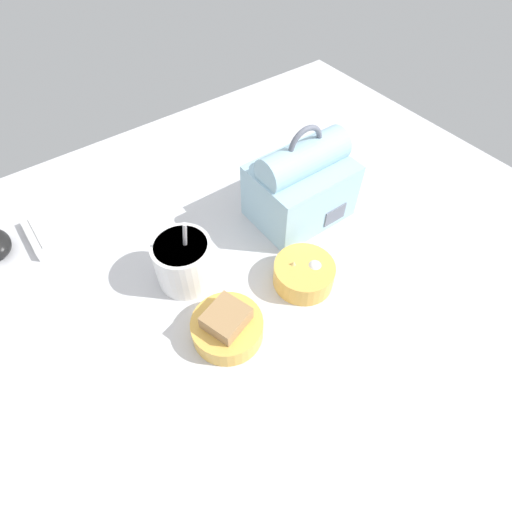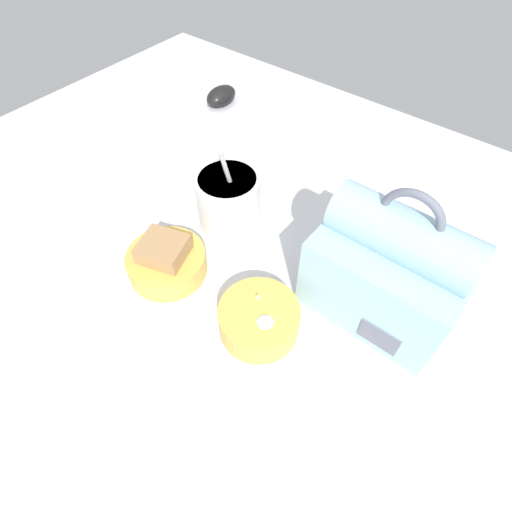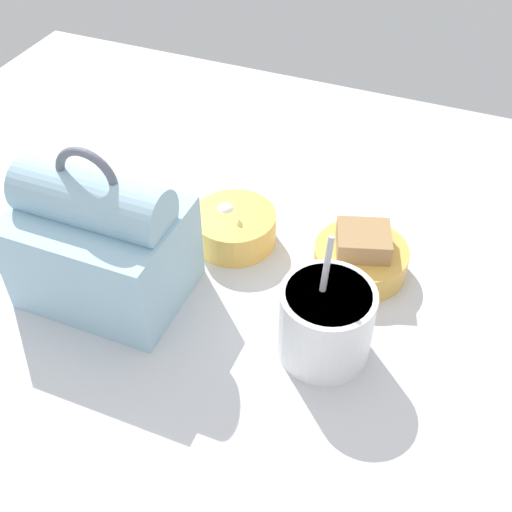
# 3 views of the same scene
# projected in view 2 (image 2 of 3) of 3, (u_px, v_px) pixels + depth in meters

# --- Properties ---
(desk_surface) EXTENTS (1.40, 1.10, 0.02)m
(desk_surface) POSITION_uv_depth(u_px,v_px,m) (251.00, 264.00, 0.64)
(desk_surface) COLOR silver
(desk_surface) RESTS_ON ground
(keyboard) EXTENTS (0.39, 0.12, 0.02)m
(keyboard) POSITION_uv_depth(u_px,v_px,m) (307.00, 143.00, 0.82)
(keyboard) COLOR silver
(keyboard) RESTS_ON desk_surface
(lunch_bag) EXTENTS (0.19, 0.15, 0.21)m
(lunch_bag) POSITION_uv_depth(u_px,v_px,m) (390.00, 268.00, 0.52)
(lunch_bag) COLOR #9EC6DB
(lunch_bag) RESTS_ON desk_surface
(soup_cup) EXTENTS (0.10, 0.10, 0.16)m
(soup_cup) POSITION_uv_depth(u_px,v_px,m) (229.00, 199.00, 0.65)
(soup_cup) COLOR white
(soup_cup) RESTS_ON desk_surface
(bento_bowl_sandwich) EXTENTS (0.12, 0.12, 0.07)m
(bento_bowl_sandwich) POSITION_uv_depth(u_px,v_px,m) (166.00, 261.00, 0.60)
(bento_bowl_sandwich) COLOR #EAB24C
(bento_bowl_sandwich) RESTS_ON desk_surface
(bento_bowl_snacks) EXTENTS (0.11, 0.11, 0.05)m
(bento_bowl_snacks) POSITION_uv_depth(u_px,v_px,m) (259.00, 318.00, 0.54)
(bento_bowl_snacks) COLOR #EAB24C
(bento_bowl_snacks) RESTS_ON desk_surface
(computer_mouse) EXTENTS (0.05, 0.08, 0.04)m
(computer_mouse) POSITION_uv_depth(u_px,v_px,m) (221.00, 96.00, 0.91)
(computer_mouse) COLOR black
(computer_mouse) RESTS_ON desk_surface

